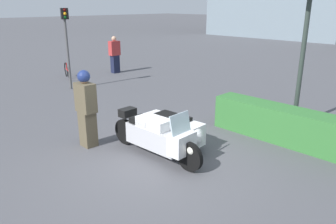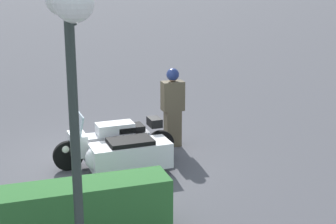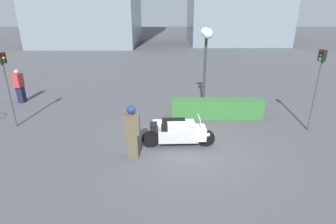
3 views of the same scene
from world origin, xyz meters
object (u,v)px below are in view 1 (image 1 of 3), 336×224
(police_motorcycle, at_px, (167,132))
(hedge_bush_curbside, at_px, (293,127))
(bicycle_parked, at_px, (68,71))
(twin_lamp_post, at_px, (309,4))
(traffic_light_far, at_px, (66,36))
(officer_rider, at_px, (86,107))
(pedestrian_bystander, at_px, (115,55))

(police_motorcycle, bearing_deg, hedge_bush_curbside, 50.60)
(hedge_bush_curbside, distance_m, bicycle_parked, 10.39)
(hedge_bush_curbside, xyz_separation_m, bicycle_parked, (-10.39, -0.11, -0.11))
(twin_lamp_post, relative_size, traffic_light_far, 1.25)
(hedge_bush_curbside, xyz_separation_m, traffic_light_far, (-8.47, -1.02, 1.60))
(twin_lamp_post, xyz_separation_m, bicycle_parked, (-9.92, -1.25, -2.86))
(hedge_bush_curbside, bearing_deg, traffic_light_far, -173.11)
(traffic_light_far, relative_size, bicycle_parked, 2.00)
(officer_rider, bearing_deg, twin_lamp_post, 148.59)
(pedestrian_bystander, bearing_deg, traffic_light_far, 116.40)
(hedge_bush_curbside, distance_m, twin_lamp_post, 3.01)
(police_motorcycle, distance_m, twin_lamp_post, 4.65)
(traffic_light_far, xyz_separation_m, bicycle_parked, (-1.91, 0.92, -1.71))
(officer_rider, height_order, pedestrian_bystander, officer_rider)
(hedge_bush_curbside, height_order, bicycle_parked, hedge_bush_curbside)
(police_motorcycle, xyz_separation_m, bicycle_parked, (-8.58, 2.27, -0.14))
(bicycle_parked, bearing_deg, twin_lamp_post, 26.61)
(twin_lamp_post, distance_m, traffic_light_far, 8.38)
(hedge_bush_curbside, height_order, traffic_light_far, traffic_light_far)
(hedge_bush_curbside, bearing_deg, bicycle_parked, -179.41)
(officer_rider, bearing_deg, traffic_light_far, -114.87)
(officer_rider, height_order, bicycle_parked, officer_rider)
(hedge_bush_curbside, distance_m, pedestrian_bystander, 10.10)
(bicycle_parked, bearing_deg, pedestrian_bystander, 96.26)
(twin_lamp_post, bearing_deg, officer_rider, -121.80)
(hedge_bush_curbside, height_order, twin_lamp_post, twin_lamp_post)
(officer_rider, xyz_separation_m, traffic_light_far, (-5.16, 2.43, 1.07))
(pedestrian_bystander, height_order, bicycle_parked, pedestrian_bystander)
(twin_lamp_post, bearing_deg, bicycle_parked, -172.82)
(hedge_bush_curbside, bearing_deg, pedestrian_bystander, 167.84)
(officer_rider, xyz_separation_m, hedge_bush_curbside, (3.31, 3.46, -0.53))
(police_motorcycle, xyz_separation_m, pedestrian_bystander, (-8.06, 4.50, 0.42))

